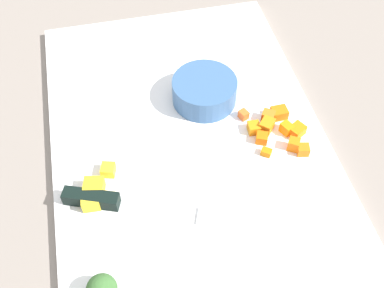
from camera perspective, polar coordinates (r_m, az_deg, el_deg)
The scene contains 18 objects.
ground_plane at distance 0.59m, azimuth 0.00°, elevation -1.31°, with size 4.00×4.00×0.00m, color gray.
cutting_board at distance 0.58m, azimuth 0.00°, elevation -0.96°, with size 0.55×0.34×0.01m, color white.
prep_bowl at distance 0.62m, azimuth 1.53°, elevation 6.51°, with size 0.09×0.09×0.03m, color #395E8D.
chef_knife at distance 0.53m, azimuth -3.64°, elevation -7.95°, with size 0.14×0.31×0.02m.
carrot_dice_0 at distance 0.60m, azimuth 11.64°, elevation 1.56°, with size 0.01×0.02×0.01m, color orange.
carrot_dice_1 at distance 0.61m, azimuth 9.30°, elevation 3.36°, with size 0.02×0.01×0.01m, color orange.
carrot_dice_2 at distance 0.59m, azimuth 8.54°, elevation 0.73°, with size 0.01×0.01×0.01m, color orange.
carrot_dice_3 at distance 0.58m, azimuth 9.07°, elevation -0.99°, with size 0.01×0.01×0.01m, color orange.
carrot_dice_4 at distance 0.60m, azimuth 12.69°, elevation 1.62°, with size 0.02×0.02×0.01m, color orange.
carrot_dice_5 at distance 0.62m, azimuth 10.61°, elevation 3.74°, with size 0.02×0.02×0.01m, color orange.
carrot_dice_6 at distance 0.61m, azimuth 6.32°, elevation 3.58°, with size 0.01×0.01×0.01m, color orange.
carrot_dice_7 at distance 0.59m, azimuth 13.42°, elevation -0.69°, with size 0.01×0.01×0.01m, color orange.
carrot_dice_8 at distance 0.59m, azimuth 12.31°, elevation -0.04°, with size 0.01×0.01×0.02m, color orange.
carrot_dice_9 at distance 0.60m, azimuth 7.56°, elevation 1.97°, with size 0.01×0.02×0.01m, color orange.
carrot_dice_10 at distance 0.60m, azimuth 9.13°, elevation 2.23°, with size 0.02×0.02×0.02m, color orange.
pepper_dice_0 at distance 0.56m, azimuth -10.21°, elevation -3.13°, with size 0.02×0.02×0.01m, color yellow.
pepper_dice_1 at distance 0.55m, azimuth -11.86°, elevation -5.17°, with size 0.02×0.02×0.02m, color yellow.
pepper_dice_2 at distance 0.54m, azimuth -12.28°, elevation -6.59°, with size 0.02×0.02×0.02m, color yellow.
Camera 1 is at (-0.34, 0.08, 0.47)m, focal length 43.63 mm.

